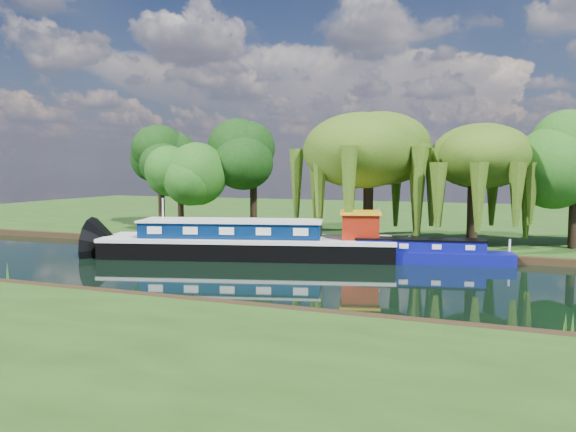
% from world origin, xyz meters
% --- Properties ---
extents(ground, '(120.00, 120.00, 0.00)m').
position_xyz_m(ground, '(0.00, 0.00, 0.00)').
color(ground, black).
extents(far_bank, '(120.00, 52.00, 0.45)m').
position_xyz_m(far_bank, '(0.00, 34.00, 0.23)').
color(far_bank, '#1F3F11').
rests_on(far_bank, ground).
extents(dutch_barge, '(19.14, 8.89, 3.94)m').
position_xyz_m(dutch_barge, '(-6.65, 4.73, 0.98)').
color(dutch_barge, black).
rests_on(dutch_barge, ground).
extents(narrowboat, '(11.07, 3.81, 1.59)m').
position_xyz_m(narrowboat, '(3.88, 6.49, 0.57)').
color(narrowboat, navy).
rests_on(narrowboat, ground).
extents(red_dinghy, '(3.62, 2.60, 0.75)m').
position_xyz_m(red_dinghy, '(-6.82, 6.82, 0.00)').
color(red_dinghy, maroon).
rests_on(red_dinghy, ground).
extents(willow_left, '(7.27, 7.27, 8.72)m').
position_xyz_m(willow_left, '(-0.32, 10.96, 6.78)').
color(willow_left, black).
rests_on(willow_left, far_bank).
extents(willow_right, '(6.09, 6.09, 7.42)m').
position_xyz_m(willow_right, '(6.68, 11.16, 5.86)').
color(willow_right, black).
rests_on(willow_right, far_bank).
extents(tree_far_left, '(4.38, 4.38, 7.06)m').
position_xyz_m(tree_far_left, '(-15.89, 11.44, 5.29)').
color(tree_far_left, black).
rests_on(tree_far_left, far_bank).
extents(tree_far_back, '(4.91, 4.91, 8.26)m').
position_xyz_m(tree_far_back, '(-20.98, 16.37, 6.22)').
color(tree_far_back, black).
rests_on(tree_far_back, far_bank).
extents(tree_far_mid, '(5.25, 5.25, 8.59)m').
position_xyz_m(tree_far_mid, '(-11.23, 15.49, 6.37)').
color(tree_far_mid, black).
rests_on(tree_far_mid, far_bank).
extents(tree_far_right, '(4.75, 4.75, 7.77)m').
position_xyz_m(tree_far_right, '(12.90, 13.06, 5.80)').
color(tree_far_right, black).
rests_on(tree_far_right, far_bank).
extents(lamppost, '(0.36, 0.36, 2.56)m').
position_xyz_m(lamppost, '(0.50, 10.50, 2.42)').
color(lamppost, silver).
rests_on(lamppost, far_bank).
extents(mooring_posts, '(19.16, 0.16, 1.00)m').
position_xyz_m(mooring_posts, '(-0.50, 8.40, 0.95)').
color(mooring_posts, silver).
rests_on(mooring_posts, far_bank).
extents(reeds_near, '(33.70, 1.50, 1.10)m').
position_xyz_m(reeds_near, '(6.87, -7.57, 0.55)').
color(reeds_near, '#285617').
rests_on(reeds_near, ground).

